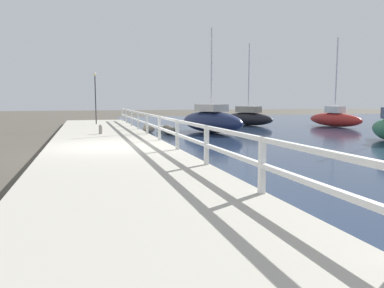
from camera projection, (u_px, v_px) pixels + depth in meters
ground_plane at (110, 155)px, 12.78m from camera, size 120.00×120.00×0.00m
dock_walkway at (110, 150)px, 12.77m from camera, size 4.21×36.00×0.29m
railing at (167, 126)px, 13.23m from camera, size 0.10×32.50×0.95m
boulder_far_strip at (167, 129)px, 21.11m from camera, size 0.64×0.58×0.48m
boulder_mid_strip at (161, 128)px, 22.28m from camera, size 0.50×0.45×0.38m
boulder_water_edge at (171, 130)px, 20.28m from camera, size 0.60×0.54×0.45m
boulder_upstream at (149, 128)px, 21.36m from camera, size 0.71×0.64×0.54m
mooring_bollard at (101, 129)px, 17.44m from camera, size 0.17×0.17×0.44m
dock_lamp at (95, 91)px, 24.42m from camera, size 0.20×0.20×3.35m
sailboat_red at (335, 118)px, 26.49m from camera, size 1.56×4.98×6.18m
sailboat_black at (248, 117)px, 27.93m from camera, size 2.61×4.92×5.97m
sailboat_navy at (211, 121)px, 21.39m from camera, size 3.08×5.49×5.85m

